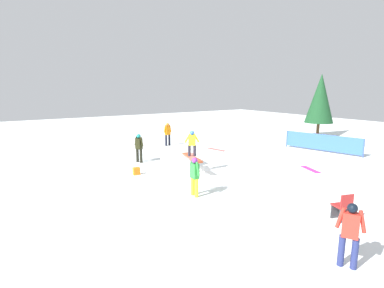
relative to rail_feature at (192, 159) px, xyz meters
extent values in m
plane|color=white|center=(0.00, 0.00, -0.65)|extent=(60.00, 60.00, 0.00)
cylinder|color=black|center=(0.00, 0.00, -0.30)|extent=(0.14, 0.14, 0.71)
cube|color=#A53F1E|center=(0.00, 0.00, 0.09)|extent=(1.99, 0.67, 0.08)
cube|color=white|center=(-1.89, 0.38, -0.33)|extent=(2.06, 1.83, 0.64)
cube|color=#EA6553|center=(0.00, 0.00, 0.15)|extent=(1.39, 0.97, 0.03)
cylinder|color=#272431|center=(-0.06, -0.11, 0.42)|extent=(0.13, 0.13, 0.51)
cylinder|color=#272431|center=(0.06, 0.11, 0.42)|extent=(0.13, 0.13, 0.51)
cube|color=yellow|center=(0.00, 0.00, 0.91)|extent=(0.33, 0.37, 0.48)
cylinder|color=yellow|center=(-0.10, -0.17, 1.02)|extent=(0.22, 0.30, 0.44)
cylinder|color=yellow|center=(0.10, 0.17, 1.02)|extent=(0.22, 0.30, 0.44)
sphere|color=blue|center=(0.00, 0.00, 1.26)|extent=(0.20, 0.20, 0.20)
cylinder|color=navy|center=(8.07, -1.20, -0.29)|extent=(0.14, 0.14, 0.73)
cylinder|color=navy|center=(8.31, -1.08, -0.29)|extent=(0.14, 0.14, 0.73)
cube|color=red|center=(8.19, -1.14, 0.35)|extent=(0.40, 0.34, 0.56)
cylinder|color=red|center=(8.00, -1.24, 0.48)|extent=(0.21, 0.17, 0.50)
cylinder|color=red|center=(8.38, -1.04, 0.48)|extent=(0.21, 0.17, 0.50)
sphere|color=black|center=(8.19, -1.14, 0.74)|extent=(0.22, 0.22, 0.22)
cylinder|color=black|center=(-6.59, 2.12, -0.27)|extent=(0.15, 0.15, 0.76)
cylinder|color=black|center=(-6.63, 2.39, -0.27)|extent=(0.15, 0.15, 0.76)
cube|color=orange|center=(-6.61, 2.25, 0.40)|extent=(0.26, 0.38, 0.59)
cylinder|color=orange|center=(-6.58, 2.03, 0.53)|extent=(0.11, 0.20, 0.52)
cylinder|color=orange|center=(-6.64, 2.47, 0.53)|extent=(0.11, 0.20, 0.52)
sphere|color=orange|center=(-6.61, 2.25, 0.80)|extent=(0.22, 0.22, 0.22)
cylinder|color=yellow|center=(2.74, -1.56, -0.31)|extent=(0.14, 0.14, 0.69)
cylinder|color=yellow|center=(2.48, -1.56, -0.31)|extent=(0.14, 0.14, 0.69)
cube|color=green|center=(2.61, -1.56, 0.31)|extent=(0.34, 0.22, 0.55)
cylinder|color=green|center=(2.82, -1.57, 0.44)|extent=(0.22, 0.09, 0.49)
cylinder|color=green|center=(2.40, -1.56, 0.44)|extent=(0.22, 0.09, 0.49)
sphere|color=purple|center=(2.61, -1.56, 0.70)|extent=(0.22, 0.22, 0.22)
cylinder|color=black|center=(-3.38, -1.33, -0.29)|extent=(0.15, 0.15, 0.73)
cylinder|color=black|center=(-3.12, -1.23, -0.29)|extent=(0.15, 0.15, 0.73)
cube|color=black|center=(-3.25, -1.28, 0.37)|extent=(0.41, 0.33, 0.58)
cylinder|color=black|center=(-3.46, -1.35, 0.50)|extent=(0.23, 0.16, 0.51)
cylinder|color=black|center=(-3.04, -1.20, 0.50)|extent=(0.23, 0.16, 0.51)
sphere|color=teal|center=(-3.25, -1.28, 0.77)|extent=(0.23, 0.23, 0.23)
cube|color=white|center=(-1.60, 3.68, -0.64)|extent=(1.37, 0.42, 0.02)
cube|color=#E75E5A|center=(-3.65, 4.21, -0.64)|extent=(1.43, 0.57, 0.02)
cube|color=#D12690|center=(2.65, 5.20, -0.64)|extent=(1.30, 0.72, 0.02)
cube|color=#3F3F44|center=(6.54, 1.09, -0.43)|extent=(0.15, 0.39, 0.44)
cube|color=#3F3F44|center=(6.89, 0.98, -0.43)|extent=(0.15, 0.39, 0.44)
cube|color=#AB2524|center=(6.72, 1.03, -0.19)|extent=(0.55, 0.55, 0.04)
cube|color=#AB2524|center=(6.91, 0.97, 0.03)|extent=(0.17, 0.43, 0.40)
cube|color=orange|center=(-1.14, -2.31, -0.48)|extent=(0.24, 0.31, 0.34)
cylinder|color=blue|center=(2.68, 9.91, -0.10)|extent=(0.06, 0.06, 1.10)
cylinder|color=blue|center=(-1.89, 8.85, -0.10)|extent=(0.06, 0.06, 1.10)
cube|color=blue|center=(0.40, 9.38, -0.05)|extent=(4.57, 1.08, 0.99)
cylinder|color=#4C331E|center=(-3.54, 14.62, -0.10)|extent=(0.24, 0.24, 1.11)
cone|color=#194723|center=(-3.54, 14.62, 2.44)|extent=(2.23, 2.23, 3.95)
camera|label=1|loc=(11.43, -7.34, 3.31)|focal=28.00mm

